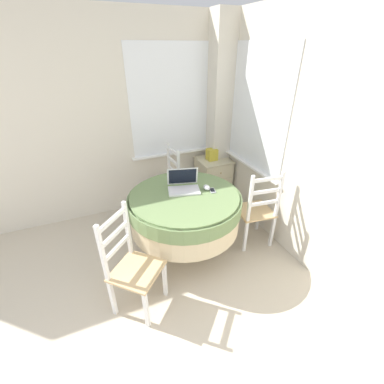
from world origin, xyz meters
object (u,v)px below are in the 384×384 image
at_px(laptop, 183,185).
at_px(dining_chair_camera_near, 132,267).
at_px(cell_phone, 212,190).
at_px(dining_chair_near_back_window, 166,185).
at_px(corner_cabinet, 213,179).
at_px(round_dining_table, 185,208).
at_px(storage_box, 212,154).
at_px(computer_mouse, 207,187).
at_px(dining_chair_near_right_window, 256,211).

xyz_separation_m(laptop, dining_chair_camera_near, (-0.73, -0.60, -0.36)).
height_order(cell_phone, dining_chair_near_back_window, dining_chair_near_back_window).
xyz_separation_m(laptop, corner_cabinet, (0.82, 0.85, -0.48)).
distance_m(cell_phone, dining_chair_near_back_window, 0.98).
distance_m(round_dining_table, corner_cabinet, 1.31).
bearing_deg(cell_phone, corner_cabinet, 61.49).
bearing_deg(storage_box, dining_chair_camera_near, -136.19).
bearing_deg(corner_cabinet, laptop, -134.06).
xyz_separation_m(computer_mouse, dining_chair_near_right_window, (0.56, -0.20, -0.34)).
xyz_separation_m(cell_phone, dining_chair_camera_near, (-1.00, -0.45, -0.31)).
bearing_deg(storage_box, round_dining_table, -130.38).
xyz_separation_m(round_dining_table, cell_phone, (0.31, -0.04, 0.18)).
height_order(computer_mouse, corner_cabinet, computer_mouse).
bearing_deg(dining_chair_near_back_window, dining_chair_near_right_window, -53.40).
bearing_deg(dining_chair_near_right_window, storage_box, 90.51).
distance_m(round_dining_table, computer_mouse, 0.33).
height_order(round_dining_table, cell_phone, cell_phone).
height_order(laptop, computer_mouse, laptop).
relative_size(round_dining_table, storage_box, 7.39).
bearing_deg(computer_mouse, dining_chair_camera_near, -152.58).
xyz_separation_m(dining_chair_near_back_window, dining_chair_camera_near, (-0.75, -1.34, 0.00)).
distance_m(dining_chair_near_right_window, dining_chair_camera_near, 1.55).
relative_size(round_dining_table, cell_phone, 10.03).
height_order(computer_mouse, dining_chair_camera_near, dining_chair_camera_near).
relative_size(laptop, corner_cabinet, 0.58).
xyz_separation_m(round_dining_table, dining_chair_camera_near, (-0.70, -0.49, -0.14)).
relative_size(laptop, computer_mouse, 3.85).
bearing_deg(dining_chair_near_back_window, laptop, -91.82).
relative_size(cell_phone, dining_chair_near_right_window, 0.12).
relative_size(laptop, dining_chair_near_back_window, 0.39).
xyz_separation_m(dining_chair_near_back_window, corner_cabinet, (0.80, 0.11, -0.12)).
height_order(computer_mouse, dining_chair_near_right_window, dining_chair_near_right_window).
bearing_deg(computer_mouse, round_dining_table, -178.63).
distance_m(dining_chair_near_back_window, corner_cabinet, 0.81).
bearing_deg(laptop, cell_phone, -29.43).
xyz_separation_m(round_dining_table, computer_mouse, (0.26, 0.01, 0.20)).
bearing_deg(dining_chair_near_right_window, computer_mouse, 160.73).
bearing_deg(storage_box, dining_chair_near_back_window, -171.61).
bearing_deg(storage_box, computer_mouse, -120.13).
height_order(round_dining_table, corner_cabinet, round_dining_table).
bearing_deg(dining_chair_camera_near, storage_box, 43.81).
height_order(laptop, dining_chair_camera_near, dining_chair_camera_near).
xyz_separation_m(dining_chair_camera_near, corner_cabinet, (1.55, 1.45, -0.12)).
bearing_deg(laptop, computer_mouse, -24.36).
relative_size(round_dining_table, laptop, 3.10).
bearing_deg(round_dining_table, laptop, 73.86).
xyz_separation_m(cell_phone, dining_chair_near_right_window, (0.52, -0.15, -0.31)).
bearing_deg(dining_chair_camera_near, round_dining_table, 35.20).
distance_m(laptop, cell_phone, 0.32).
distance_m(dining_chair_near_back_window, dining_chair_near_right_window, 1.29).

